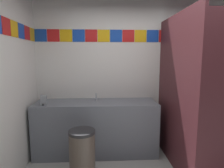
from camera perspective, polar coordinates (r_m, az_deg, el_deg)
wall_back at (r=3.55m, az=8.10°, el=4.80°), size 3.67×0.09×2.86m
vanity_counter at (r=3.36m, az=-4.63°, el=-12.59°), size 2.00×0.60×0.89m
faucet_center at (r=3.30m, az=-4.68°, el=-4.05°), size 0.04×0.10×0.14m
soap_dispenser at (r=3.16m, az=-19.55°, el=-4.55°), size 0.09×0.09×0.16m
stall_divider at (r=2.79m, az=23.19°, el=-3.22°), size 0.92×1.46×2.23m
toilet at (r=3.72m, az=23.34°, el=-13.54°), size 0.39×0.49×0.74m
trash_bin at (r=2.79m, az=-8.78°, el=-19.78°), size 0.35×0.35×0.67m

